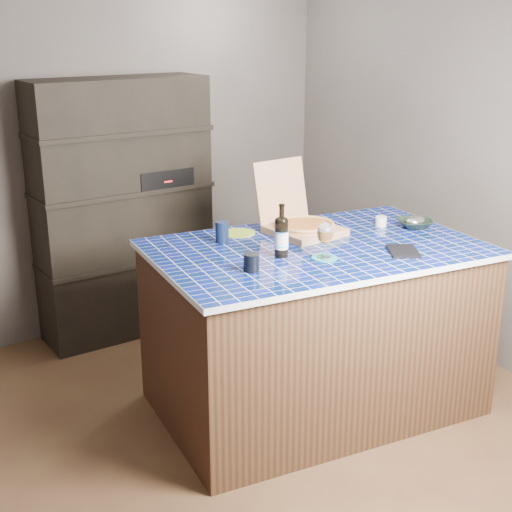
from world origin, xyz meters
TOP-DOWN VIEW (x-y plane):
  - room at (0.00, 0.00)m, footprint 3.50×3.50m
  - shelving_unit at (0.00, 1.53)m, footprint 1.20×0.41m
  - kitchen_island at (0.44, -0.07)m, footprint 1.93×1.38m
  - pizza_box at (0.52, 0.18)m, footprint 0.39×0.47m
  - mead_bottle at (0.17, -0.10)m, footprint 0.08×0.08m
  - teal_trivet at (0.34, -0.25)m, footprint 0.14×0.14m
  - wine_glass at (0.34, -0.25)m, footprint 0.08×0.08m
  - tumbler at (-0.09, -0.20)m, footprint 0.08×0.08m
  - dvd_case at (0.75, -0.41)m, footprint 0.24×0.25m
  - bowl at (1.15, -0.10)m, footprint 0.28×0.28m
  - foil_contents at (1.15, -0.10)m, footprint 0.13×0.11m
  - white_jar at (1.01, 0.03)m, footprint 0.07×0.07m
  - navy_cup at (0.05, 0.29)m, footprint 0.07×0.07m
  - green_trivet at (0.21, 0.38)m, footprint 0.20×0.20m

SIDE VIEW (x-z plane):
  - kitchen_island at x=0.44m, z-range 0.00..0.98m
  - shelving_unit at x=0.00m, z-range 0.00..1.80m
  - teal_trivet at x=0.34m, z-range 0.98..0.98m
  - green_trivet at x=0.21m, z-range 0.98..0.99m
  - dvd_case at x=0.75m, z-range 0.98..0.99m
  - bowl at x=1.15m, z-range 0.98..1.03m
  - white_jar at x=1.01m, z-range 0.98..1.04m
  - foil_contents at x=1.15m, z-range 0.99..1.05m
  - tumbler at x=-0.09m, z-range 0.98..1.07m
  - pizza_box at x=0.52m, z-range 0.84..1.23m
  - navy_cup at x=0.05m, z-range 0.98..1.10m
  - mead_bottle at x=0.17m, z-range 0.95..1.23m
  - wine_glass at x=0.34m, z-range 1.02..1.21m
  - room at x=0.00m, z-range -0.50..3.00m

